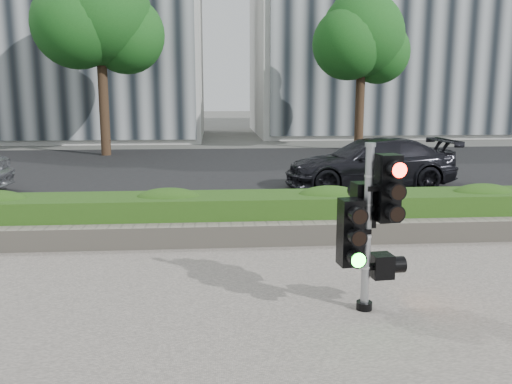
% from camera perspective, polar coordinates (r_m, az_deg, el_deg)
% --- Properties ---
extents(ground, '(120.00, 120.00, 0.00)m').
position_cam_1_polar(ground, '(6.78, -0.46, -10.30)').
color(ground, '#51514C').
rests_on(ground, ground).
extents(road, '(60.00, 13.00, 0.02)m').
position_cam_1_polar(road, '(16.50, -2.92, 2.20)').
color(road, black).
rests_on(road, ground).
extents(curb, '(60.00, 0.25, 0.12)m').
position_cam_1_polar(curb, '(9.77, -1.77, -3.38)').
color(curb, gray).
rests_on(curb, ground).
extents(stone_wall, '(12.00, 0.32, 0.34)m').
position_cam_1_polar(stone_wall, '(8.52, -1.37, -4.49)').
color(stone_wall, gray).
rests_on(stone_wall, sidewalk).
extents(hedge, '(12.00, 1.00, 0.68)m').
position_cam_1_polar(hedge, '(9.11, -1.60, -2.40)').
color(hedge, '#447E26').
rests_on(hedge, sidewalk).
extents(building_right, '(18.00, 10.00, 12.00)m').
position_cam_1_polar(building_right, '(33.53, 16.14, 16.33)').
color(building_right, '#B7B7B2').
rests_on(building_right, ground).
extents(tree_left, '(4.61, 4.03, 7.34)m').
position_cam_1_polar(tree_left, '(21.43, -16.18, 17.24)').
color(tree_left, black).
rests_on(tree_left, ground).
extents(tree_right, '(4.10, 3.58, 6.53)m').
position_cam_1_polar(tree_right, '(22.75, 11.03, 15.62)').
color(tree_right, black).
rests_on(tree_right, ground).
extents(traffic_signal, '(0.66, 0.51, 1.85)m').
position_cam_1_polar(traffic_signal, '(5.99, 11.78, -2.79)').
color(traffic_signal, black).
rests_on(traffic_signal, sidewalk).
extents(car_dark, '(4.40, 2.11, 1.24)m').
position_cam_1_polar(car_dark, '(13.87, 11.91, 3.00)').
color(car_dark, black).
rests_on(car_dark, road).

